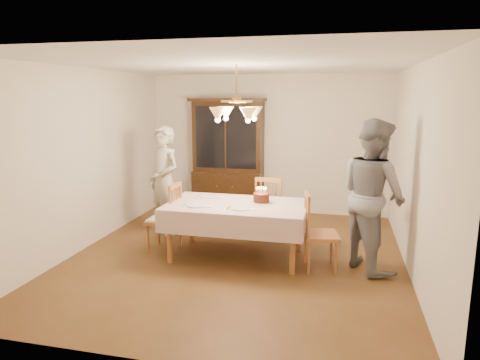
% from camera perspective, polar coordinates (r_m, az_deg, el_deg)
% --- Properties ---
extents(ground, '(5.00, 5.00, 0.00)m').
position_cam_1_polar(ground, '(6.06, -0.44, -10.15)').
color(ground, '#503217').
rests_on(ground, ground).
extents(room_shell, '(5.00, 5.00, 5.00)m').
position_cam_1_polar(room_shell, '(5.68, -0.47, 4.89)').
color(room_shell, white).
rests_on(room_shell, ground).
extents(dining_table, '(1.90, 1.10, 0.76)m').
position_cam_1_polar(dining_table, '(5.84, -0.45, -3.90)').
color(dining_table, '#99582C').
rests_on(dining_table, ground).
extents(china_hutch, '(1.38, 0.54, 2.16)m').
position_cam_1_polar(china_hutch, '(8.09, -1.58, 2.91)').
color(china_hutch, black).
rests_on(china_hutch, ground).
extents(chair_far_side, '(0.47, 0.45, 1.00)m').
position_cam_1_polar(chair_far_side, '(6.68, 4.09, -4.13)').
color(chair_far_side, '#99582C').
rests_on(chair_far_side, ground).
extents(chair_left_end, '(0.43, 0.45, 1.00)m').
position_cam_1_polar(chair_left_end, '(6.22, -10.06, -5.34)').
color(chair_left_end, '#99582C').
rests_on(chair_left_end, ground).
extents(chair_right_end, '(0.50, 0.51, 1.00)m').
position_cam_1_polar(chair_right_end, '(5.60, 10.63, -7.34)').
color(chair_right_end, '#99582C').
rests_on(chair_right_end, ground).
extents(elderly_woman, '(0.76, 0.69, 1.74)m').
position_cam_1_polar(elderly_woman, '(6.91, -10.03, -0.12)').
color(elderly_woman, beige).
rests_on(elderly_woman, ground).
extents(adult_in_grey, '(1.12, 1.18, 1.93)m').
position_cam_1_polar(adult_in_grey, '(5.68, 17.27, -1.92)').
color(adult_in_grey, slate).
rests_on(adult_in_grey, ground).
extents(birthday_cake, '(0.30, 0.30, 0.22)m').
position_cam_1_polar(birthday_cake, '(5.86, 2.86, -2.47)').
color(birthday_cake, white).
rests_on(birthday_cake, dining_table).
extents(place_setting_near_left, '(0.39, 0.24, 0.02)m').
position_cam_1_polar(place_setting_near_left, '(5.73, -5.78, -3.40)').
color(place_setting_near_left, white).
rests_on(place_setting_near_left, dining_table).
extents(place_setting_near_right, '(0.39, 0.25, 0.02)m').
position_cam_1_polar(place_setting_near_right, '(5.55, 0.23, -3.83)').
color(place_setting_near_right, white).
rests_on(place_setting_near_right, dining_table).
extents(place_setting_far_left, '(0.40, 0.26, 0.02)m').
position_cam_1_polar(place_setting_far_left, '(6.23, -3.93, -2.19)').
color(place_setting_far_left, white).
rests_on(place_setting_far_left, dining_table).
extents(chandelier, '(0.62, 0.62, 0.73)m').
position_cam_1_polar(chandelier, '(5.65, -0.47, 8.88)').
color(chandelier, '#BF8C3F').
rests_on(chandelier, ground).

